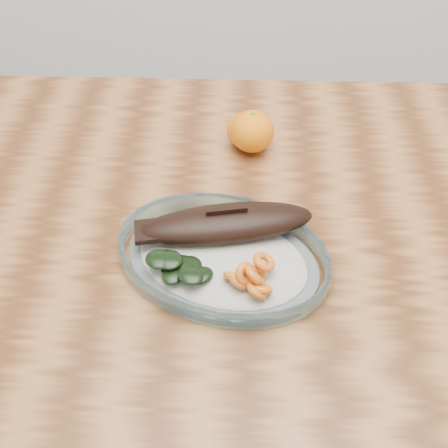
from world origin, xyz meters
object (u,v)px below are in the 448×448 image
at_px(dining_table, 245,254).
at_px(orange_right, 245,130).
at_px(plated_meal, 223,253).
at_px(orange_left, 252,131).

xyz_separation_m(dining_table, orange_right, (-0.00, 0.18, 0.13)).
height_order(plated_meal, orange_right, plated_meal).
distance_m(plated_meal, orange_left, 0.27).
height_order(dining_table, plated_meal, plated_meal).
distance_m(orange_left, orange_right, 0.02).
distance_m(dining_table, plated_meal, 0.16).
height_order(dining_table, orange_left, orange_left).
distance_m(dining_table, orange_left, 0.21).
bearing_deg(dining_table, orange_right, 91.47).
distance_m(dining_table, orange_right, 0.22).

